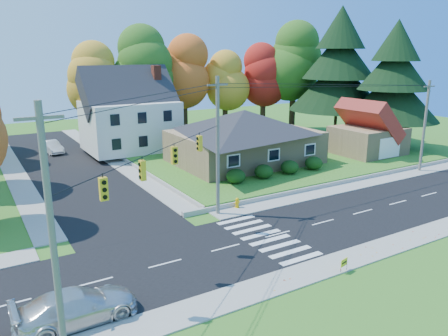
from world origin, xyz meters
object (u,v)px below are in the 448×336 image
object	(u,v)px
silver_sedan	(77,307)
fire_hydrant	(237,203)
ranch_house	(244,135)
white_car	(52,147)

from	to	relation	value
silver_sedan	fire_hydrant	bearing A→B (deg)	-59.30
ranch_house	silver_sedan	bearing A→B (deg)	-138.40
silver_sedan	fire_hydrant	size ratio (longest dim) A/B	6.25
ranch_house	fire_hydrant	size ratio (longest dim) A/B	17.24
white_car	silver_sedan	bearing A→B (deg)	-106.87
ranch_house	fire_hydrant	xyz separation A→B (m)	(-7.59, -10.45, -2.86)
ranch_house	white_car	xyz separation A→B (m)	(-16.07, 16.88, -2.52)
ranch_house	silver_sedan	distance (m)	28.89
silver_sedan	white_car	size ratio (longest dim) A/B	1.21
fire_hydrant	white_car	bearing A→B (deg)	107.23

